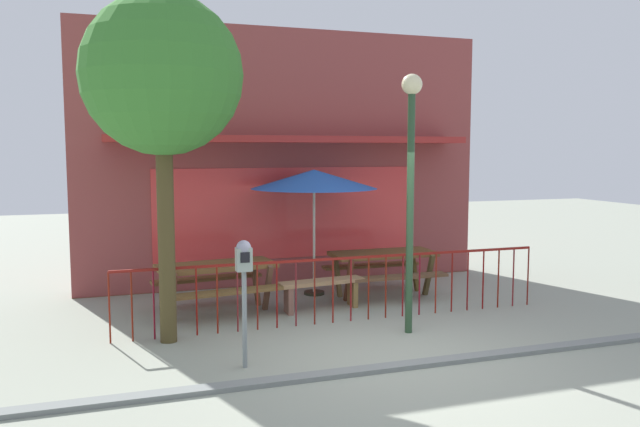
# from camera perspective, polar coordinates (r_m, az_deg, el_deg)

# --- Properties ---
(ground) EXTENTS (40.00, 40.00, 0.00)m
(ground) POSITION_cam_1_polar(r_m,az_deg,el_deg) (7.91, 6.50, -12.91)
(ground) COLOR gray
(pub_storefront) EXTENTS (7.73, 1.30, 4.77)m
(pub_storefront) POSITION_cam_1_polar(r_m,az_deg,el_deg) (12.00, -3.12, 5.05)
(pub_storefront) COLOR brown
(pub_storefront) RESTS_ON ground
(patio_fence_front) EXTENTS (6.52, 0.04, 0.97)m
(patio_fence_front) POSITION_cam_1_polar(r_m,az_deg,el_deg) (9.28, 2.01, -5.85)
(patio_fence_front) COLOR maroon
(patio_fence_front) RESTS_ON ground
(picnic_table_left) EXTENTS (1.95, 1.56, 0.79)m
(picnic_table_left) POSITION_cam_1_polar(r_m,az_deg,el_deg) (9.93, -9.36, -5.44)
(picnic_table_left) COLOR brown
(picnic_table_left) RESTS_ON ground
(picnic_table_right) EXTENTS (1.82, 1.39, 0.79)m
(picnic_table_right) POSITION_cam_1_polar(r_m,az_deg,el_deg) (10.97, 5.73, -4.32)
(picnic_table_right) COLOR brown
(picnic_table_right) RESTS_ON ground
(patio_umbrella) EXTENTS (2.19, 2.19, 2.19)m
(patio_umbrella) POSITION_cam_1_polar(r_m,az_deg,el_deg) (10.88, -0.55, 3.08)
(patio_umbrella) COLOR black
(patio_umbrella) RESTS_ON ground
(patio_bench) EXTENTS (1.43, 0.47, 0.48)m
(patio_bench) POSITION_cam_1_polar(r_m,az_deg,el_deg) (10.03, 0.13, -6.76)
(patio_bench) COLOR #9A7650
(patio_bench) RESTS_ON ground
(parking_meter_near) EXTENTS (0.18, 0.17, 1.50)m
(parking_meter_near) POSITION_cam_1_polar(r_m,az_deg,el_deg) (7.31, -6.91, -5.06)
(parking_meter_near) COLOR gray
(parking_meter_near) RESTS_ON ground
(street_tree) EXTENTS (2.06, 2.06, 4.51)m
(street_tree) POSITION_cam_1_polar(r_m,az_deg,el_deg) (8.42, -14.09, 11.87)
(street_tree) COLOR #473C20
(street_tree) RESTS_ON ground
(street_lamp) EXTENTS (0.28, 0.28, 3.54)m
(street_lamp) POSITION_cam_1_polar(r_m,az_deg,el_deg) (8.63, 8.23, 4.51)
(street_lamp) COLOR #274329
(street_lamp) RESTS_ON ground
(curb_edge) EXTENTS (10.82, 0.20, 0.11)m
(curb_edge) POSITION_cam_1_polar(r_m,az_deg,el_deg) (7.61, 7.65, -13.69)
(curb_edge) COLOR slate
(curb_edge) RESTS_ON ground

